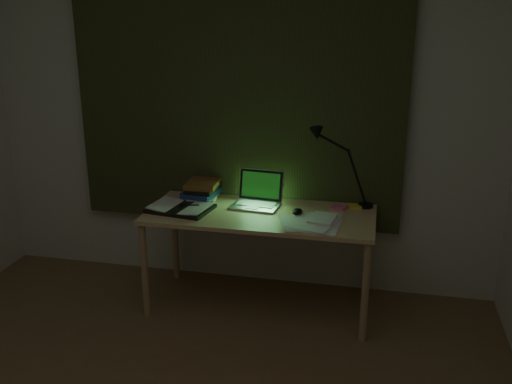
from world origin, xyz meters
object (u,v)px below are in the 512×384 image
at_px(laptop, 255,191).
at_px(desk_lamp, 368,169).
at_px(open_textbook, 181,208).
at_px(book_stack, 202,190).
at_px(desk, 260,260).
at_px(loose_papers, 315,217).

relative_size(laptop, desk_lamp, 0.66).
distance_m(open_textbook, book_stack, 0.25).
relative_size(open_textbook, book_stack, 1.59).
xyz_separation_m(desk, laptop, (-0.05, 0.10, 0.43)).
relative_size(laptop, loose_papers, 0.98).
bearing_deg(book_stack, laptop, -11.02).
bearing_deg(loose_papers, desk_lamp, 44.41).
distance_m(loose_papers, desk_lamp, 0.48).
bearing_deg(laptop, book_stack, 175.22).
height_order(open_textbook, desk_lamp, desk_lamp).
bearing_deg(open_textbook, book_stack, 82.45).
distance_m(book_stack, loose_papers, 0.81).
bearing_deg(desk, laptop, 118.74).
bearing_deg(loose_papers, desk, 173.95).
height_order(laptop, book_stack, laptop).
relative_size(laptop, open_textbook, 0.88).
xyz_separation_m(laptop, desk_lamp, (0.69, 0.15, 0.15)).
bearing_deg(open_textbook, laptop, 28.64).
distance_m(book_stack, desk_lamp, 1.09).
bearing_deg(loose_papers, book_stack, 165.05).
height_order(desk, desk_lamp, desk_lamp).
bearing_deg(desk, loose_papers, -6.05).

